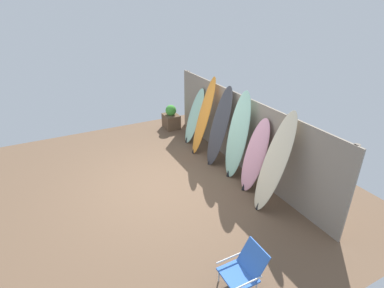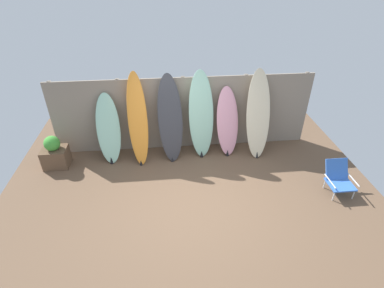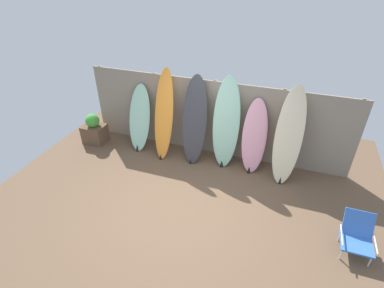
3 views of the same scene
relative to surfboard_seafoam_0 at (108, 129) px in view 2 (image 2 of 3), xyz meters
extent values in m
plane|color=brown|center=(1.72, -1.65, -0.77)|extent=(7.68, 7.68, 0.00)
cube|color=gray|center=(1.72, 0.35, 0.13)|extent=(6.08, 0.04, 1.80)
cylinder|color=slate|center=(-1.16, 0.39, 0.13)|extent=(0.10, 0.10, 1.80)
cylinder|color=slate|center=(0.28, 0.39, 0.13)|extent=(0.10, 0.10, 1.80)
cylinder|color=slate|center=(1.72, 0.39, 0.13)|extent=(0.10, 0.10, 1.80)
cylinder|color=slate|center=(3.16, 0.39, 0.13)|extent=(0.10, 0.10, 1.80)
cylinder|color=slate|center=(4.60, 0.39, 0.13)|extent=(0.10, 0.10, 1.80)
ellipsoid|color=#9ED6BC|center=(0.00, 0.00, 0.01)|extent=(0.56, 0.63, 1.56)
cone|color=black|center=(0.00, -0.25, -0.67)|extent=(0.08, 0.08, 0.17)
ellipsoid|color=orange|center=(0.68, -0.07, 0.25)|extent=(0.48, 0.74, 2.04)
cone|color=black|center=(0.68, -0.38, -0.70)|extent=(0.08, 0.08, 0.12)
ellipsoid|color=#38383D|center=(1.40, -0.04, 0.22)|extent=(0.61, 0.67, 1.96)
cone|color=black|center=(1.40, -0.30, -0.70)|extent=(0.08, 0.08, 0.11)
ellipsoid|color=#9ED6BC|center=(2.10, 0.00, 0.25)|extent=(0.63, 0.53, 2.03)
cone|color=black|center=(2.10, -0.19, -0.68)|extent=(0.08, 0.08, 0.16)
ellipsoid|color=pink|center=(2.73, 0.03, 0.04)|extent=(0.59, 0.61, 1.61)
cone|color=black|center=(2.73, -0.20, -0.68)|extent=(0.08, 0.08, 0.15)
ellipsoid|color=beige|center=(3.41, -0.06, 0.23)|extent=(0.56, 0.68, 2.00)
cone|color=black|center=(3.41, -0.35, -0.68)|extent=(0.08, 0.08, 0.15)
cylinder|color=silver|center=(4.49, -1.92, -0.66)|extent=(0.02, 0.02, 0.22)
cylinder|color=silver|center=(4.90, -1.92, -0.66)|extent=(0.02, 0.02, 0.22)
cylinder|color=silver|center=(4.49, -1.55, -0.66)|extent=(0.02, 0.02, 0.22)
cylinder|color=silver|center=(4.90, -1.55, -0.66)|extent=(0.02, 0.02, 0.22)
cube|color=blue|center=(4.69, -1.74, -0.53)|extent=(0.48, 0.44, 0.03)
cube|color=blue|center=(4.69, -1.50, -0.34)|extent=(0.46, 0.24, 0.41)
cylinder|color=silver|center=(4.45, -1.74, -0.43)|extent=(0.02, 0.44, 0.02)
cylinder|color=silver|center=(4.93, -1.74, -0.43)|extent=(0.02, 0.44, 0.02)
cube|color=brown|center=(-1.22, -0.20, -0.54)|extent=(0.54, 0.44, 0.45)
sphere|color=green|center=(-1.22, -0.20, -0.17)|extent=(0.34, 0.34, 0.34)
camera|label=1|loc=(7.08, -3.70, 3.02)|focal=28.00mm
camera|label=2|loc=(1.30, -5.99, 3.37)|focal=28.00mm
camera|label=3|loc=(3.27, -5.54, 3.34)|focal=28.00mm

